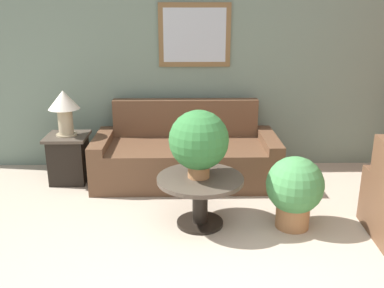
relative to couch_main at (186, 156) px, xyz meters
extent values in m
cube|color=slate|center=(0.25, 0.56, 1.01)|extent=(7.00, 0.06, 2.60)
cube|color=brown|center=(0.12, 0.52, 1.39)|extent=(0.88, 0.03, 0.76)
cube|color=#B2BCC6|center=(0.12, 0.50, 1.39)|extent=(0.76, 0.01, 0.64)
cube|color=brown|center=(0.00, -0.05, -0.06)|extent=(1.79, 0.94, 0.46)
cube|color=brown|center=(0.00, 0.34, 0.40)|extent=(1.79, 0.16, 0.46)
cube|color=brown|center=(-0.99, -0.05, -0.01)|extent=(0.18, 0.94, 0.56)
cube|color=brown|center=(0.99, -0.05, -0.01)|extent=(0.18, 0.94, 0.56)
cylinder|color=black|center=(0.13, -1.14, -0.28)|extent=(0.45, 0.45, 0.03)
cylinder|color=black|center=(0.13, -1.14, -0.05)|extent=(0.15, 0.15, 0.42)
cylinder|color=#473D33|center=(0.13, -1.14, 0.18)|extent=(0.82, 0.82, 0.04)
cube|color=black|center=(-1.40, -0.02, -0.02)|extent=(0.41, 0.41, 0.54)
cube|color=#473D33|center=(-1.40, -0.02, 0.26)|extent=(0.48, 0.48, 0.03)
cylinder|color=tan|center=(-1.40, -0.02, 0.29)|extent=(0.24, 0.24, 0.02)
cylinder|color=tan|center=(-1.40, -0.02, 0.45)|extent=(0.17, 0.17, 0.30)
cone|color=beige|center=(-1.40, -0.02, 0.70)|extent=(0.36, 0.36, 0.21)
cylinder|color=#9E6B42|center=(0.11, -1.13, 0.27)|extent=(0.20, 0.20, 0.16)
sphere|color=#2D6B33|center=(0.11, -1.13, 0.56)|extent=(0.55, 0.55, 0.55)
cylinder|color=#9E6B42|center=(1.01, -1.20, -0.18)|extent=(0.32, 0.32, 0.23)
sphere|color=#428447|center=(1.01, -1.20, 0.14)|extent=(0.54, 0.54, 0.54)
camera|label=1|loc=(-0.02, -4.85, 1.72)|focal=40.00mm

